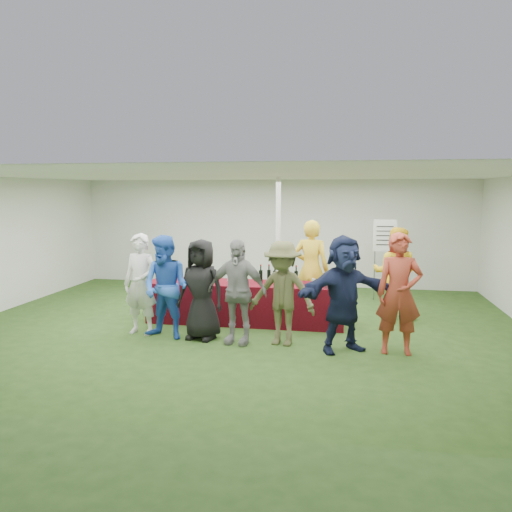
% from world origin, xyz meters
% --- Properties ---
extents(ground, '(60.00, 60.00, 0.00)m').
position_xyz_m(ground, '(0.00, 0.00, 0.00)').
color(ground, '#284719').
rests_on(ground, ground).
extents(tent, '(10.00, 10.00, 10.00)m').
position_xyz_m(tent, '(0.50, 1.20, 1.35)').
color(tent, white).
rests_on(tent, ground).
extents(serving_table, '(3.60, 0.80, 0.75)m').
position_xyz_m(serving_table, '(0.03, 0.22, 0.38)').
color(serving_table, '#570A19').
rests_on(serving_table, ground).
extents(wine_bottles, '(0.73, 0.15, 0.32)m').
position_xyz_m(wine_bottles, '(0.62, 0.36, 0.87)').
color(wine_bottles, black).
rests_on(wine_bottles, serving_table).
extents(wine_glasses, '(2.66, 0.11, 0.16)m').
position_xyz_m(wine_glasses, '(-0.44, -0.04, 0.86)').
color(wine_glasses, silver).
rests_on(wine_glasses, serving_table).
extents(water_bottle, '(0.07, 0.07, 0.23)m').
position_xyz_m(water_bottle, '(-0.01, 0.30, 0.85)').
color(water_bottle, silver).
rests_on(water_bottle, serving_table).
extents(bar_towel, '(0.25, 0.18, 0.03)m').
position_xyz_m(bar_towel, '(1.64, 0.27, 0.77)').
color(bar_towel, white).
rests_on(bar_towel, serving_table).
extents(dump_bucket, '(0.22, 0.22, 0.18)m').
position_xyz_m(dump_bucket, '(1.60, -0.00, 0.84)').
color(dump_bucket, slate).
rests_on(dump_bucket, serving_table).
extents(wine_list_sign, '(0.50, 0.03, 1.80)m').
position_xyz_m(wine_list_sign, '(2.67, 2.60, 1.32)').
color(wine_list_sign, slate).
rests_on(wine_list_sign, ground).
extents(staff_pourer, '(0.76, 0.57, 1.88)m').
position_xyz_m(staff_pourer, '(1.18, 0.86, 0.94)').
color(staff_pourer, gold).
rests_on(staff_pourer, ground).
extents(staff_back, '(0.98, 0.84, 1.75)m').
position_xyz_m(staff_back, '(2.76, 1.03, 0.87)').
color(staff_back, gold).
rests_on(staff_back, ground).
extents(customer_0, '(0.69, 0.51, 1.72)m').
position_xyz_m(customer_0, '(-1.57, -0.80, 0.86)').
color(customer_0, silver).
rests_on(customer_0, ground).
extents(customer_1, '(0.96, 0.83, 1.71)m').
position_xyz_m(customer_1, '(-1.06, -0.97, 0.86)').
color(customer_1, blue).
rests_on(customer_1, ground).
extents(customer_2, '(0.90, 0.68, 1.65)m').
position_xyz_m(customer_2, '(-0.48, -0.89, 0.83)').
color(customer_2, black).
rests_on(customer_2, ground).
extents(customer_3, '(1.03, 0.55, 1.68)m').
position_xyz_m(customer_3, '(0.14, -1.02, 0.84)').
color(customer_3, gray).
rests_on(customer_3, ground).
extents(customer_4, '(1.17, 0.81, 1.65)m').
position_xyz_m(customer_4, '(0.86, -0.98, 0.83)').
color(customer_4, '#4C4D2B').
rests_on(customer_4, ground).
extents(customer_5, '(1.69, 1.29, 1.78)m').
position_xyz_m(customer_5, '(1.81, -1.13, 0.89)').
color(customer_5, '#141C39').
rests_on(customer_5, ground).
extents(customer_6, '(0.67, 0.44, 1.82)m').
position_xyz_m(customer_6, '(2.62, -1.10, 0.91)').
color(customer_6, maroon).
rests_on(customer_6, ground).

